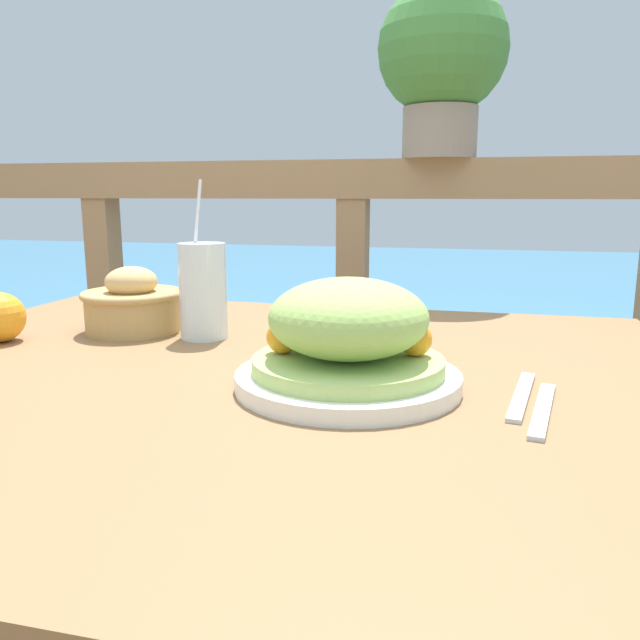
{
  "coord_description": "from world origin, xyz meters",
  "views": [
    {
      "loc": [
        0.28,
        -0.74,
        0.98
      ],
      "look_at": [
        0.09,
        0.06,
        0.82
      ],
      "focal_mm": 35.0,
      "sensor_mm": 36.0,
      "label": 1
    }
  ],
  "objects_px": {
    "bread_basket": "(133,304)",
    "potted_plant": "(442,59)",
    "drink_glass": "(203,291)",
    "salad_plate": "(348,341)"
  },
  "relations": [
    {
      "from": "salad_plate",
      "to": "bread_basket",
      "type": "relative_size",
      "value": 1.61
    },
    {
      "from": "bread_basket",
      "to": "potted_plant",
      "type": "height_order",
      "value": "potted_plant"
    },
    {
      "from": "bread_basket",
      "to": "potted_plant",
      "type": "bearing_deg",
      "value": 51.26
    },
    {
      "from": "salad_plate",
      "to": "potted_plant",
      "type": "relative_size",
      "value": 0.7
    },
    {
      "from": "salad_plate",
      "to": "bread_basket",
      "type": "distance_m",
      "value": 0.47
    },
    {
      "from": "bread_basket",
      "to": "potted_plant",
      "type": "xyz_separation_m",
      "value": [
        0.46,
        0.58,
        0.48
      ]
    },
    {
      "from": "salad_plate",
      "to": "drink_glass",
      "type": "xyz_separation_m",
      "value": [
        -0.27,
        0.2,
        0.02
      ]
    },
    {
      "from": "drink_glass",
      "to": "potted_plant",
      "type": "relative_size",
      "value": 0.65
    },
    {
      "from": "drink_glass",
      "to": "potted_plant",
      "type": "distance_m",
      "value": 0.81
    },
    {
      "from": "potted_plant",
      "to": "drink_glass",
      "type": "bearing_deg",
      "value": -118.86
    }
  ]
}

